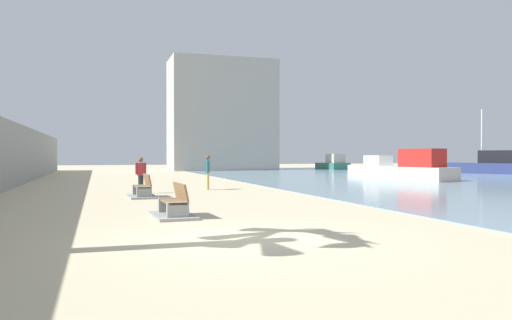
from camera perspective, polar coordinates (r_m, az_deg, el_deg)
The scene contains 12 objects.
ground_plane at distance 28.45m, azimuth -11.93°, elevation -3.01°, with size 120.00×120.00×0.00m, color #C6B793.
seawall at distance 28.63m, azimuth -27.05°, elevation 0.54°, with size 0.80×64.00×3.58m, color gray.
water_bay at distance 39.03m, azimuth 25.81°, elevation -2.05°, with size 36.00×68.00×0.04m, color #7A99A8.
bench_near at distance 14.63m, azimuth -9.38°, elevation -5.54°, with size 1.20×2.15×0.98m.
bench_far at distance 21.52m, azimuth -12.85°, elevation -3.57°, with size 1.20×2.15×0.98m.
person_walking at distance 25.57m, azimuth -5.53°, elevation -1.07°, with size 0.28×0.50×1.77m.
person_standing at distance 23.62m, azimuth -13.04°, elevation -1.38°, with size 0.51×0.26×1.68m.
boat_nearest at distance 60.35m, azimuth 8.84°, elevation -0.42°, with size 2.90×4.31×1.84m.
boat_far_left at distance 43.02m, azimuth 13.32°, elevation -0.91°, with size 2.70×7.44×1.68m.
boat_far_right at distance 36.11m, azimuth 17.60°, elevation -0.96°, with size 3.71×6.79×2.16m.
boat_mid_bay at distance 50.68m, azimuth 25.09°, elevation -0.53°, with size 5.44×7.24×5.97m.
harbor_building at distance 58.11m, azimuth -3.91°, elevation 5.11°, with size 12.00×6.00×12.68m, color #ADAAA3.
Camera 1 is at (-2.87, -10.25, 1.81)m, focal length 34.98 mm.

